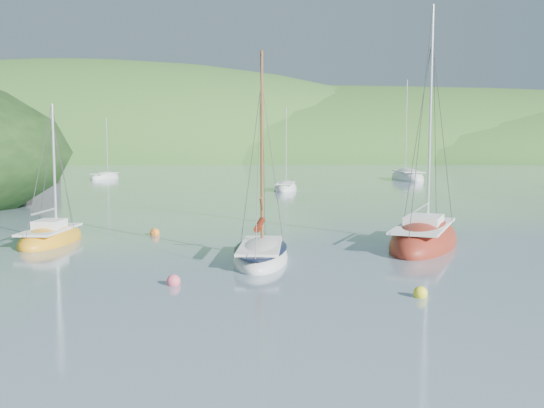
{
  "coord_description": "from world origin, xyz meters",
  "views": [
    {
      "loc": [
        -1.72,
        -18.67,
        4.6
      ],
      "look_at": [
        -1.88,
        8.0,
        1.95
      ],
      "focal_mm": 40.0,
      "sensor_mm": 36.0,
      "label": 1
    }
  ],
  "objects_px": {
    "sloop_red": "(424,241)",
    "daysailer_white": "(261,255)",
    "sailboat_yellow": "(51,239)",
    "distant_sloop_b": "(407,178)",
    "distant_sloop_a": "(285,189)",
    "distant_sloop_c": "(105,178)"
  },
  "relations": [
    {
      "from": "sailboat_yellow",
      "to": "distant_sloop_b",
      "type": "relative_size",
      "value": 0.51
    },
    {
      "from": "daysailer_white",
      "to": "distant_sloop_b",
      "type": "bearing_deg",
      "value": 74.6
    },
    {
      "from": "sailboat_yellow",
      "to": "distant_sloop_c",
      "type": "relative_size",
      "value": 0.82
    },
    {
      "from": "distant_sloop_b",
      "to": "distant_sloop_c",
      "type": "distance_m",
      "value": 39.52
    },
    {
      "from": "daysailer_white",
      "to": "distant_sloop_a",
      "type": "height_order",
      "value": "daysailer_white"
    },
    {
      "from": "distant_sloop_c",
      "to": "distant_sloop_b",
      "type": "bearing_deg",
      "value": 11.5
    },
    {
      "from": "distant_sloop_b",
      "to": "sailboat_yellow",
      "type": "bearing_deg",
      "value": -120.3
    },
    {
      "from": "distant_sloop_c",
      "to": "distant_sloop_a",
      "type": "bearing_deg",
      "value": -25.67
    },
    {
      "from": "distant_sloop_b",
      "to": "distant_sloop_c",
      "type": "height_order",
      "value": "distant_sloop_b"
    },
    {
      "from": "sailboat_yellow",
      "to": "distant_sloop_c",
      "type": "xyz_separation_m",
      "value": [
        -12.03,
        51.75,
        -0.01
      ]
    },
    {
      "from": "daysailer_white",
      "to": "distant_sloop_b",
      "type": "height_order",
      "value": "distant_sloop_b"
    },
    {
      "from": "sailboat_yellow",
      "to": "distant_sloop_b",
      "type": "distance_m",
      "value": 56.77
    },
    {
      "from": "distant_sloop_a",
      "to": "distant_sloop_c",
      "type": "bearing_deg",
      "value": 145.02
    },
    {
      "from": "daysailer_white",
      "to": "sloop_red",
      "type": "bearing_deg",
      "value": 28.38
    },
    {
      "from": "sloop_red",
      "to": "daysailer_white",
      "type": "bearing_deg",
      "value": -131.54
    },
    {
      "from": "sloop_red",
      "to": "distant_sloop_a",
      "type": "relative_size",
      "value": 1.32
    },
    {
      "from": "sloop_red",
      "to": "distant_sloop_b",
      "type": "height_order",
      "value": "distant_sloop_b"
    },
    {
      "from": "distant_sloop_c",
      "to": "sailboat_yellow",
      "type": "bearing_deg",
      "value": -62.43
    },
    {
      "from": "daysailer_white",
      "to": "sailboat_yellow",
      "type": "bearing_deg",
      "value": 159.22
    },
    {
      "from": "distant_sloop_a",
      "to": "distant_sloop_c",
      "type": "distance_m",
      "value": 30.77
    },
    {
      "from": "sloop_red",
      "to": "distant_sloop_c",
      "type": "distance_m",
      "value": 60.11
    },
    {
      "from": "sloop_red",
      "to": "distant_sloop_a",
      "type": "height_order",
      "value": "sloop_red"
    }
  ]
}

